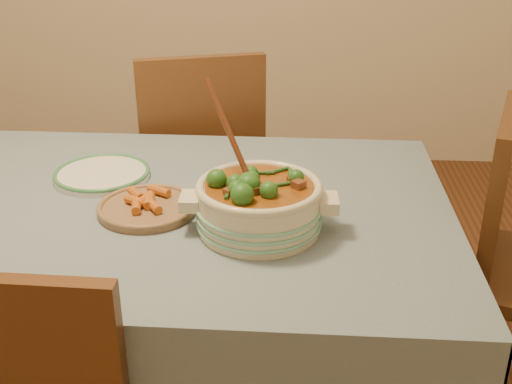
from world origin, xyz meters
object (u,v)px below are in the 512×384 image
white_plate (102,174)px  fried_plate (147,206)px  dining_table (144,232)px  chair_far (200,158)px  stew_casserole (259,201)px  condiment_bowl (279,181)px

white_plate → fried_plate: fried_plate is taller
dining_table → chair_far: 0.80m
fried_plate → stew_casserole: bearing=-14.3°
white_plate → chair_far: bearing=73.7°
white_plate → fried_plate: 0.28m
stew_casserole → white_plate: 0.56m
dining_table → stew_casserole: 0.39m
fried_plate → white_plate: bearing=131.2°
dining_table → stew_casserole: bearing=-21.3°
dining_table → chair_far: bearing=87.6°
dining_table → white_plate: size_ratio=5.40×
dining_table → white_plate: bearing=134.3°
fried_plate → chair_far: size_ratio=0.32×
fried_plate → chair_far: chair_far is taller
dining_table → chair_far: size_ratio=1.68×
white_plate → chair_far: (0.19, 0.64, -0.20)m
fried_plate → chair_far: (0.00, 0.85, -0.21)m
stew_casserole → fried_plate: size_ratio=1.24×
fried_plate → condiment_bowl: bearing=25.3°
white_plate → chair_far: size_ratio=0.31×
stew_casserole → chair_far: stew_casserole is taller
dining_table → condiment_bowl: bearing=16.4°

